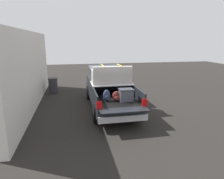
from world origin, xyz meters
name	(u,v)px	position (x,y,z in m)	size (l,w,h in m)	color
ground_plane	(110,108)	(0.00, 0.00, 0.00)	(40.00, 40.00, 0.00)	black
pickup_truck	(108,87)	(0.38, 0.00, 0.97)	(6.05, 2.06, 2.23)	black
building_facade	(31,70)	(0.94, 3.84, 1.89)	(9.99, 0.36, 3.79)	silver
trash_can	(53,85)	(3.68, 3.08, 0.50)	(0.60, 0.60, 0.98)	#2D2D33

